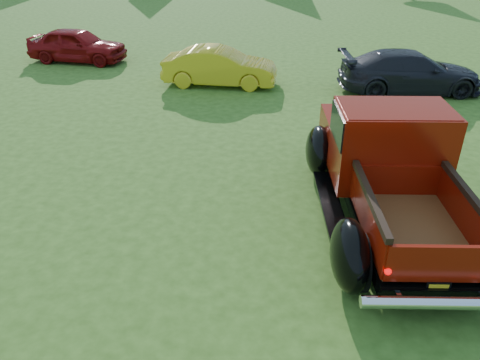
# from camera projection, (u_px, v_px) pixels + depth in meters

# --- Properties ---
(ground) EXTENTS (120.00, 120.00, 0.00)m
(ground) POSITION_uv_depth(u_px,v_px,m) (271.00, 244.00, 7.94)
(ground) COLOR #325317
(ground) RESTS_ON ground
(pickup_truck) EXTENTS (3.20, 5.69, 2.02)m
(pickup_truck) POSITION_uv_depth(u_px,v_px,m) (387.00, 163.00, 8.47)
(pickup_truck) COLOR black
(pickup_truck) RESTS_ON ground
(show_car_red) EXTENTS (3.72, 1.61, 1.25)m
(show_car_red) POSITION_uv_depth(u_px,v_px,m) (77.00, 45.00, 17.72)
(show_car_red) COLOR maroon
(show_car_red) RESTS_ON ground
(show_car_yellow) EXTENTS (3.71, 1.38, 1.21)m
(show_car_yellow) POSITION_uv_depth(u_px,v_px,m) (220.00, 67.00, 15.20)
(show_car_yellow) COLOR gold
(show_car_yellow) RESTS_ON ground
(show_car_grey) EXTENTS (4.63, 2.53, 1.27)m
(show_car_grey) POSITION_uv_depth(u_px,v_px,m) (410.00, 72.00, 14.59)
(show_car_grey) COLOR black
(show_car_grey) RESTS_ON ground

